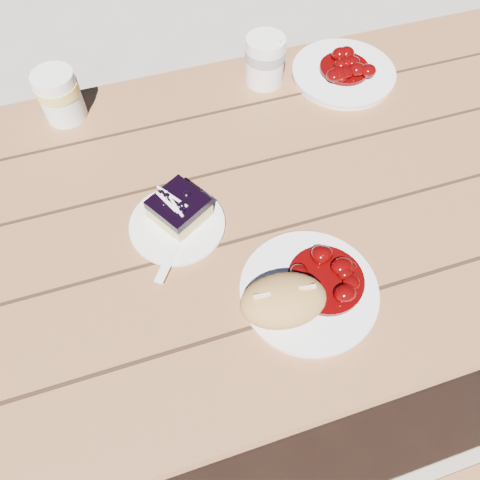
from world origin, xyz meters
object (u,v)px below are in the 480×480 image
object	(u,v)px
picnic_table	(264,241)
bread_roll	(283,301)
coffee_cup	(265,60)
main_plate	(309,291)
dessert_plate	(177,225)
second_plate	(343,73)
second_cup	(60,96)
blueberry_cake	(179,208)

from	to	relation	value
picnic_table	bread_roll	xyz separation A→B (m)	(-0.06, -0.23, 0.21)
coffee_cup	picnic_table	bearing A→B (deg)	-107.92
main_plate	dessert_plate	size ratio (longest dim) A/B	1.33
picnic_table	coffee_cup	bearing A→B (deg)	72.08
bread_roll	second_plate	world-z (taller)	bread_roll
coffee_cup	second_plate	world-z (taller)	coffee_cup
bread_roll	second_plate	distance (m)	0.60
bread_roll	dessert_plate	size ratio (longest dim) A/B	0.81
second_plate	main_plate	bearing A→B (deg)	-120.27
second_cup	bread_roll	bearing A→B (deg)	-64.21
main_plate	coffee_cup	world-z (taller)	coffee_cup
coffee_cup	second_cup	bearing A→B (deg)	177.24
second_plate	dessert_plate	bearing A→B (deg)	-147.70
second_cup	picnic_table	bearing A→B (deg)	-44.59
coffee_cup	blueberry_cake	bearing A→B (deg)	-130.67
picnic_table	main_plate	distance (m)	0.27
dessert_plate	second_plate	xyz separation A→B (m)	(0.45, 0.28, 0.00)
bread_roll	second_cup	size ratio (longest dim) A/B	1.28
blueberry_cake	coffee_cup	distance (m)	0.41
dessert_plate	blueberry_cake	size ratio (longest dim) A/B	1.43
main_plate	coffee_cup	distance (m)	0.53
dessert_plate	coffee_cup	size ratio (longest dim) A/B	1.57
main_plate	second_cup	bearing A→B (deg)	121.09
picnic_table	second_cup	xyz separation A→B (m)	(-0.33, 0.33, 0.21)
main_plate	second_cup	world-z (taller)	second_cup
picnic_table	main_plate	xyz separation A→B (m)	(-0.01, -0.21, 0.17)
picnic_table	second_plate	xyz separation A→B (m)	(0.27, 0.27, 0.17)
dessert_plate	bread_roll	bearing A→B (deg)	-61.32
second_plate	second_cup	bearing A→B (deg)	174.15
bread_roll	blueberry_cake	xyz separation A→B (m)	(-0.11, 0.23, -0.02)
blueberry_cake	picnic_table	bearing A→B (deg)	-28.95
dessert_plate	coffee_cup	bearing A→B (deg)	49.63
picnic_table	bread_roll	world-z (taller)	bread_roll
main_plate	blueberry_cake	size ratio (longest dim) A/B	1.90
main_plate	bread_roll	size ratio (longest dim) A/B	1.64
coffee_cup	second_cup	distance (m)	0.43
main_plate	bread_roll	xyz separation A→B (m)	(-0.05, -0.02, 0.04)
dessert_plate	second_plate	world-z (taller)	second_plate
bread_roll	second_cup	bearing A→B (deg)	115.79
bread_roll	dessert_plate	bearing A→B (deg)	118.68
main_plate	second_plate	distance (m)	0.55
picnic_table	main_plate	bearing A→B (deg)	-91.72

